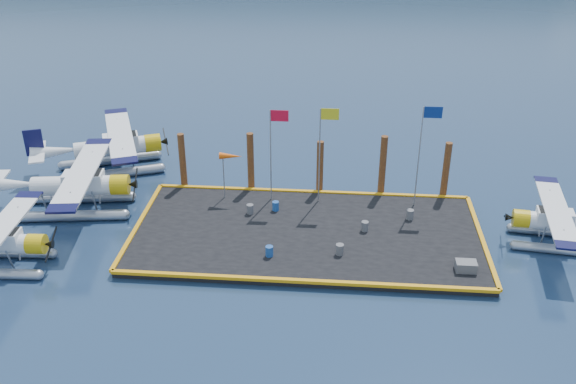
# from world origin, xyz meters

# --- Properties ---
(ground) EXTENTS (4000.00, 4000.00, 0.00)m
(ground) POSITION_xyz_m (0.00, 0.00, 0.00)
(ground) COLOR #19334D
(ground) RESTS_ON ground
(dock) EXTENTS (20.00, 10.00, 0.40)m
(dock) POSITION_xyz_m (0.00, 0.00, 0.20)
(dock) COLOR black
(dock) RESTS_ON ground
(dock_bumpers) EXTENTS (20.25, 10.25, 0.18)m
(dock_bumpers) POSITION_xyz_m (0.00, 0.00, 0.49)
(dock_bumpers) COLOR orange
(dock_bumpers) RESTS_ON dock
(seaplane_b) EXTENTS (9.45, 10.41, 3.68)m
(seaplane_b) POSITION_xyz_m (-14.30, 1.95, 1.60)
(seaplane_b) COLOR #999CA6
(seaplane_b) RESTS_ON ground
(seaplane_c) EXTENTS (9.61, 10.17, 3.68)m
(seaplane_c) POSITION_xyz_m (-13.92, 7.97, 1.60)
(seaplane_c) COLOR #999CA6
(seaplane_c) RESTS_ON ground
(seaplane_d) EXTENTS (7.75, 8.56, 3.03)m
(seaplane_d) POSITION_xyz_m (14.27, 0.40, 1.32)
(seaplane_d) COLOR #999CA6
(seaplane_d) RESTS_ON ground
(drum_0) EXTENTS (0.42, 0.42, 0.59)m
(drum_0) POSITION_xyz_m (-3.59, 1.84, 0.70)
(drum_0) COLOR #515055
(drum_0) RESTS_ON dock
(drum_1) EXTENTS (0.43, 0.43, 0.61)m
(drum_1) POSITION_xyz_m (1.93, -2.29, 0.71)
(drum_1) COLOR #515055
(drum_1) RESTS_ON dock
(drum_2) EXTENTS (0.42, 0.42, 0.59)m
(drum_2) POSITION_xyz_m (3.35, 0.36, 0.69)
(drum_2) COLOR #515055
(drum_2) RESTS_ON dock
(drum_3) EXTENTS (0.42, 0.42, 0.60)m
(drum_3) POSITION_xyz_m (-1.89, -2.78, 0.70)
(drum_3) COLOR navy
(drum_3) RESTS_ON dock
(drum_4) EXTENTS (0.43, 0.43, 0.61)m
(drum_4) POSITION_xyz_m (6.08, 1.97, 0.70)
(drum_4) COLOR #515055
(drum_4) RESTS_ON dock
(drum_5) EXTENTS (0.41, 0.41, 0.58)m
(drum_5) POSITION_xyz_m (-2.08, 2.37, 0.69)
(drum_5) COLOR navy
(drum_5) RESTS_ON dock
(crate) EXTENTS (1.09, 0.72, 0.54)m
(crate) POSITION_xyz_m (8.55, -3.31, 0.67)
(crate) COLOR #515055
(crate) RESTS_ON dock
(flagpole_red) EXTENTS (1.14, 0.08, 6.00)m
(flagpole_red) POSITION_xyz_m (-2.29, 3.80, 4.40)
(flagpole_red) COLOR #92939A
(flagpole_red) RESTS_ON dock
(flagpole_yellow) EXTENTS (1.14, 0.08, 6.20)m
(flagpole_yellow) POSITION_xyz_m (0.70, 3.80, 4.51)
(flagpole_yellow) COLOR #92939A
(flagpole_yellow) RESTS_ON dock
(flagpole_blue) EXTENTS (1.14, 0.08, 6.50)m
(flagpole_blue) POSITION_xyz_m (6.70, 3.80, 4.69)
(flagpole_blue) COLOR #92939A
(flagpole_blue) RESTS_ON dock
(windsock) EXTENTS (1.40, 0.44, 3.12)m
(windsock) POSITION_xyz_m (-5.03, 3.80, 3.23)
(windsock) COLOR #92939A
(windsock) RESTS_ON dock
(piling_0) EXTENTS (0.44, 0.44, 4.00)m
(piling_0) POSITION_xyz_m (-8.50, 5.40, 2.00)
(piling_0) COLOR #482314
(piling_0) RESTS_ON ground
(piling_1) EXTENTS (0.44, 0.44, 4.20)m
(piling_1) POSITION_xyz_m (-4.00, 5.40, 2.10)
(piling_1) COLOR #482314
(piling_1) RESTS_ON ground
(piling_2) EXTENTS (0.44, 0.44, 3.80)m
(piling_2) POSITION_xyz_m (0.50, 5.40, 1.90)
(piling_2) COLOR #482314
(piling_2) RESTS_ON ground
(piling_3) EXTENTS (0.44, 0.44, 4.30)m
(piling_3) POSITION_xyz_m (4.50, 5.40, 2.15)
(piling_3) COLOR #482314
(piling_3) RESTS_ON ground
(piling_4) EXTENTS (0.44, 0.44, 4.00)m
(piling_4) POSITION_xyz_m (8.50, 5.40, 2.00)
(piling_4) COLOR #482314
(piling_4) RESTS_ON ground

